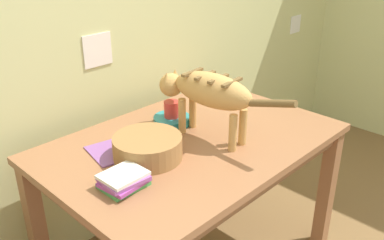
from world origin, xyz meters
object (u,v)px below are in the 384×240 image
object	(u,v)px
dining_table	(192,156)
cat	(207,92)
coffee_mug	(172,109)
magazine	(119,149)
book_stack	(124,180)
wicker_basket	(148,147)
saucer_bowl	(172,120)

from	to	relation	value
dining_table	cat	bearing A→B (deg)	-20.17
coffee_mug	magazine	world-z (taller)	coffee_mug
book_stack	wicker_basket	bearing A→B (deg)	26.77
cat	wicker_basket	distance (m)	0.37
cat	magazine	xyz separation A→B (m)	(-0.37, 0.19, -0.22)
dining_table	magazine	bearing A→B (deg)	151.48
wicker_basket	magazine	bearing A→B (deg)	107.09
saucer_bowl	magazine	size ratio (longest dim) A/B	0.74
saucer_bowl	coffee_mug	xyz separation A→B (m)	(0.00, 0.00, 0.06)
cat	coffee_mug	distance (m)	0.26
dining_table	book_stack	bearing A→B (deg)	-169.10
dining_table	magazine	world-z (taller)	magazine
magazine	book_stack	xyz separation A→B (m)	(-0.17, -0.25, 0.03)
coffee_mug	wicker_basket	size ratio (longest dim) A/B	0.40
coffee_mug	magazine	size ratio (longest dim) A/B	0.47
wicker_basket	saucer_bowl	bearing A→B (deg)	29.70
dining_table	magazine	size ratio (longest dim) A/B	5.42
dining_table	saucer_bowl	world-z (taller)	saucer_bowl
dining_table	cat	distance (m)	0.32
cat	saucer_bowl	size ratio (longest dim) A/B	3.85
saucer_bowl	wicker_basket	bearing A→B (deg)	-150.30
saucer_bowl	coffee_mug	size ratio (longest dim) A/B	1.57
dining_table	cat	world-z (taller)	cat
dining_table	saucer_bowl	bearing A→B (deg)	74.74
magazine	book_stack	size ratio (longest dim) A/B	1.41
saucer_bowl	coffee_mug	distance (m)	0.06
cat	wicker_basket	size ratio (longest dim) A/B	2.40
dining_table	saucer_bowl	xyz separation A→B (m)	(0.05, 0.19, 0.11)
magazine	book_stack	distance (m)	0.30
dining_table	saucer_bowl	size ratio (longest dim) A/B	7.35
cat	saucer_bowl	distance (m)	0.30
magazine	wicker_basket	world-z (taller)	wicker_basket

